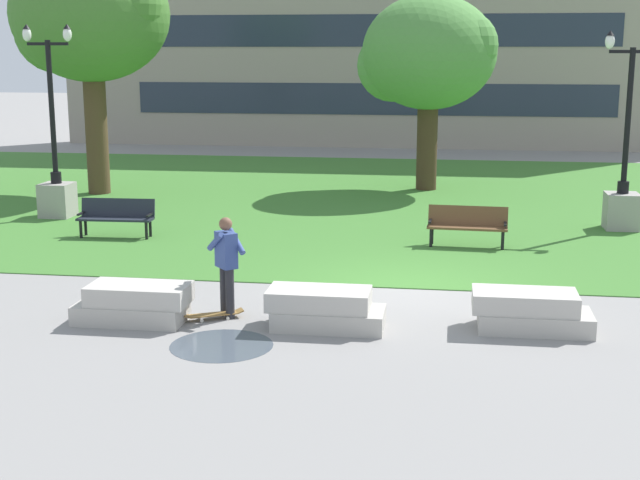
% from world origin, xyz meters
% --- Properties ---
extents(ground_plane, '(140.00, 140.00, 0.00)m').
position_xyz_m(ground_plane, '(0.00, 0.00, 0.00)').
color(ground_plane, gray).
extents(grass_lawn, '(40.00, 20.00, 0.02)m').
position_xyz_m(grass_lawn, '(0.00, 10.00, 0.01)').
color(grass_lawn, '#3D752D').
rests_on(grass_lawn, ground).
extents(concrete_block_center, '(1.88, 0.90, 0.64)m').
position_xyz_m(concrete_block_center, '(-4.31, -2.71, 0.31)').
color(concrete_block_center, '#B2ADA3').
rests_on(concrete_block_center, ground).
extents(concrete_block_left, '(1.89, 0.90, 0.64)m').
position_xyz_m(concrete_block_left, '(-1.16, -2.56, 0.31)').
color(concrete_block_left, '#B2ADA3').
rests_on(concrete_block_left, ground).
extents(concrete_block_right, '(1.90, 0.90, 0.64)m').
position_xyz_m(concrete_block_right, '(2.12, -2.22, 0.31)').
color(concrete_block_right, '#B2ADA3').
rests_on(concrete_block_right, ground).
extents(person_skateboarder, '(0.75, 0.51, 1.71)m').
position_xyz_m(person_skateboarder, '(-2.87, -2.21, 0.97)').
color(person_skateboarder, '#28282D').
rests_on(person_skateboarder, ground).
extents(skateboard, '(1.00, 0.64, 0.14)m').
position_xyz_m(skateboard, '(-3.07, -2.39, 0.09)').
color(skateboard, olive).
rests_on(skateboard, ground).
extents(puddle, '(1.58, 1.58, 0.01)m').
position_xyz_m(puddle, '(-2.59, -3.68, 0.00)').
color(puddle, '#47515B').
rests_on(puddle, ground).
extents(park_bench_near_left, '(1.82, 0.61, 0.90)m').
position_xyz_m(park_bench_near_left, '(-7.08, 3.71, 0.54)').
color(park_bench_near_left, '#1E232D').
rests_on(park_bench_near_left, grass_lawn).
extents(park_bench_near_right, '(1.82, 0.62, 0.90)m').
position_xyz_m(park_bench_near_right, '(1.21, 3.88, 0.54)').
color(park_bench_near_right, brown).
rests_on(park_bench_near_right, grass_lawn).
extents(lamp_post_right, '(1.32, 0.80, 4.84)m').
position_xyz_m(lamp_post_right, '(5.04, 6.40, 1.01)').
color(lamp_post_right, gray).
rests_on(lamp_post_right, grass_lawn).
extents(lamp_post_center, '(1.32, 0.80, 5.03)m').
position_xyz_m(lamp_post_center, '(-9.59, 5.94, 1.04)').
color(lamp_post_center, gray).
rests_on(lamp_post_center, grass_lawn).
extents(tree_near_left, '(4.38, 4.17, 6.07)m').
position_xyz_m(tree_near_left, '(-0.02, 12.14, 4.24)').
color(tree_near_left, '#42301E').
rests_on(tree_near_left, grass_lawn).
extents(tree_near_right, '(4.96, 4.73, 7.43)m').
position_xyz_m(tree_near_right, '(-10.07, 9.89, 5.34)').
color(tree_near_right, '#4C3823').
rests_on(tree_near_right, grass_lawn).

